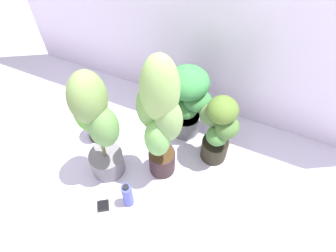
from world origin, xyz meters
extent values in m
plane|color=silver|center=(0.00, 0.00, 0.00)|extent=(8.00, 8.00, 0.00)
cylinder|color=slate|center=(-0.35, -0.06, 0.10)|extent=(0.25, 0.25, 0.20)
cylinder|color=#412A25|center=(-0.35, -0.06, 0.19)|extent=(0.23, 0.23, 0.02)
cylinder|color=olive|center=(-0.35, -0.06, 0.55)|extent=(0.02, 0.02, 0.70)
ellipsoid|color=#75974E|center=(-0.35, -0.06, 0.81)|extent=(0.25, 0.27, 0.37)
ellipsoid|color=#62AA3D|center=(-0.41, -0.03, 0.63)|extent=(0.19, 0.19, 0.35)
ellipsoid|color=#679A4E|center=(-0.27, -0.08, 0.60)|extent=(0.27, 0.27, 0.34)
cylinder|color=slate|center=(0.05, 0.53, 0.09)|extent=(0.24, 0.24, 0.18)
cylinder|color=#3D2F1A|center=(0.05, 0.53, 0.17)|extent=(0.22, 0.22, 0.02)
cylinder|color=#567240|center=(0.05, 0.53, 0.39)|extent=(0.02, 0.02, 0.42)
ellipsoid|color=#388443|center=(0.05, 0.53, 0.55)|extent=(0.43, 0.43, 0.22)
ellipsoid|color=#40813F|center=(-0.02, 0.55, 0.44)|extent=(0.29, 0.29, 0.14)
ellipsoid|color=#3B7B40|center=(0.14, 0.51, 0.43)|extent=(0.27, 0.26, 0.15)
ellipsoid|color=#397336|center=(0.06, 0.48, 0.35)|extent=(0.28, 0.28, 0.15)
cylinder|color=#352224|center=(0.03, 0.11, 0.11)|extent=(0.20, 0.20, 0.22)
cylinder|color=#432E17|center=(0.03, 0.11, 0.21)|extent=(0.18, 0.18, 0.02)
cylinder|color=olive|center=(0.03, 0.11, 0.59)|extent=(0.02, 0.02, 0.74)
ellipsoid|color=#8EB95F|center=(0.03, 0.11, 0.87)|extent=(0.30, 0.30, 0.50)
ellipsoid|color=#7AAB56|center=(-0.04, 0.13, 0.68)|extent=(0.28, 0.28, 0.37)
ellipsoid|color=#80AA5E|center=(0.09, 0.09, 0.65)|extent=(0.20, 0.20, 0.34)
ellipsoid|color=#77B85D|center=(0.04, 0.03, 0.52)|extent=(0.24, 0.24, 0.31)
cylinder|color=#2A2518|center=(0.35, 0.38, 0.09)|extent=(0.20, 0.20, 0.19)
cylinder|color=#472F17|center=(0.35, 0.38, 0.18)|extent=(0.19, 0.19, 0.02)
cylinder|color=#5B7E3F|center=(0.35, 0.38, 0.40)|extent=(0.02, 0.02, 0.42)
ellipsoid|color=#53732C|center=(0.35, 0.38, 0.56)|extent=(0.23, 0.23, 0.17)
ellipsoid|color=#587B42|center=(0.28, 0.40, 0.45)|extent=(0.23, 0.22, 0.15)
ellipsoid|color=#4B7336|center=(0.41, 0.35, 0.43)|extent=(0.21, 0.23, 0.15)
ellipsoid|color=#4C843D|center=(0.36, 0.31, 0.36)|extent=(0.20, 0.20, 0.13)
cube|color=black|center=(-0.23, -0.34, 0.01)|extent=(0.11, 0.11, 0.02)
cube|color=black|center=(-0.23, -0.34, 0.02)|extent=(0.09, 0.09, 0.00)
cylinder|color=black|center=(-0.58, 0.19, 0.01)|extent=(0.18, 0.18, 0.03)
cylinder|color=#A69FAF|center=(-0.58, 0.19, 0.10)|extent=(0.02, 0.02, 0.16)
sphere|color=#A69FAF|center=(-0.58, 0.19, 0.27)|extent=(0.21, 0.21, 0.17)
cylinder|color=#4650C2|center=(-0.07, -0.24, 0.12)|extent=(0.07, 0.07, 0.23)
cylinder|color=black|center=(-0.07, -0.24, 0.24)|extent=(0.04, 0.04, 0.02)
camera|label=1|loc=(0.54, -0.95, 2.10)|focal=32.95mm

